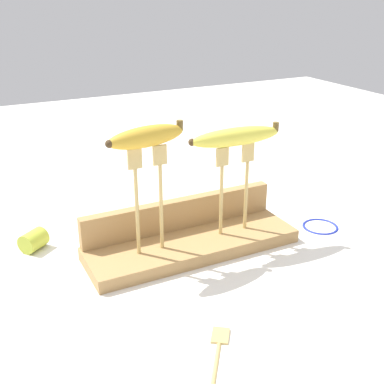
# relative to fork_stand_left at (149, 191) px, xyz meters

# --- Properties ---
(ground_plane) EXTENTS (3.00, 3.00, 0.00)m
(ground_plane) POSITION_rel_fork_stand_left_xyz_m (0.09, 0.01, -0.15)
(ground_plane) COLOR silver
(wooden_board) EXTENTS (0.42, 0.13, 0.03)m
(wooden_board) POSITION_rel_fork_stand_left_xyz_m (0.09, 0.01, -0.13)
(wooden_board) COLOR #A87F4C
(wooden_board) RESTS_ON ground
(board_backstop) EXTENTS (0.41, 0.02, 0.06)m
(board_backstop) POSITION_rel_fork_stand_left_xyz_m (0.09, 0.06, -0.09)
(board_backstop) COLOR #A87F4C
(board_backstop) RESTS_ON wooden_board
(fork_stand_left) EXTENTS (0.07, 0.01, 0.20)m
(fork_stand_left) POSITION_rel_fork_stand_left_xyz_m (0.00, 0.00, 0.00)
(fork_stand_left) COLOR tan
(fork_stand_left) RESTS_ON wooden_board
(fork_stand_right) EXTENTS (0.08, 0.01, 0.18)m
(fork_stand_right) POSITION_rel_fork_stand_left_xyz_m (0.18, 0.00, -0.01)
(fork_stand_right) COLOR tan
(fork_stand_right) RESTS_ON wooden_board
(banana_raised_left) EXTENTS (0.15, 0.06, 0.04)m
(banana_raised_left) POSITION_rel_fork_stand_left_xyz_m (-0.00, -0.00, 0.10)
(banana_raised_left) COLOR gold
(banana_raised_left) RESTS_ON fork_stand_left
(banana_raised_right) EXTENTS (0.19, 0.04, 0.04)m
(banana_raised_right) POSITION_rel_fork_stand_left_xyz_m (0.18, 0.00, 0.08)
(banana_raised_right) COLOR #DBD147
(banana_raised_right) RESTS_ON fork_stand_right
(fork_fallen_far) EXTENTS (0.10, 0.14, 0.01)m
(fork_fallen_far) POSITION_rel_fork_stand_left_xyz_m (-0.01, -0.28, -0.14)
(fork_fallen_far) COLOR tan
(fork_fallen_far) RESTS_ON ground
(banana_chunk_near) EXTENTS (0.06, 0.06, 0.04)m
(banana_chunk_near) POSITION_rel_fork_stand_left_xyz_m (-0.19, 0.15, -0.13)
(banana_chunk_near) COLOR #B2C138
(banana_chunk_near) RESTS_ON ground
(wire_coil) EXTENTS (0.08, 0.08, 0.01)m
(wire_coil) POSITION_rel_fork_stand_left_xyz_m (0.39, -0.03, -0.14)
(wire_coil) COLOR #1E2DA5
(wire_coil) RESTS_ON ground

